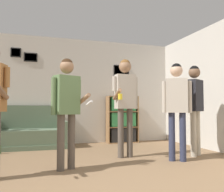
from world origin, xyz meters
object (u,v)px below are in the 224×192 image
Objects in this scene: person_spectator_near_bookshelf at (177,101)px; bottle_on_floor at (0,149)px; person_player_foreground_center at (67,101)px; person_watcher_holding_cup at (125,96)px; couch at (32,134)px; bookshelf at (122,119)px; person_spectator_far_right at (195,100)px.

bottle_on_floor is (-2.98, 1.64, -0.94)m from person_spectator_near_bookshelf.
person_player_foreground_center is 0.91× the size of person_watcher_holding_cup.
couch is 2.46m from person_player_foreground_center.
couch is 0.94× the size of person_spectator_near_bookshelf.
person_player_foreground_center is 6.90× the size of bottle_on_floor.
bottle_on_floor is (-2.86, -0.82, -0.51)m from bookshelf.
person_spectator_near_bookshelf is at bearing -37.66° from person_watcher_holding_cup.
person_spectator_near_bookshelf is at bearing -87.16° from bookshelf.
person_spectator_far_right is (2.96, -1.97, 0.75)m from couch.
person_watcher_holding_cup is (-0.61, -1.89, 0.52)m from bookshelf.
person_watcher_holding_cup reaches higher than person_spectator_near_bookshelf.
person_spectator_near_bookshelf reaches higher than couch.
person_watcher_holding_cup is 0.93m from person_spectator_near_bookshelf.
person_spectator_far_right is 3.92m from bottle_on_floor.
couch is 0.92× the size of person_spectator_far_right.
person_spectator_far_right is (0.69, -2.16, 0.45)m from bookshelf.
couch reaches higher than bottle_on_floor.
couch is at bearing 134.22° from person_watcher_holding_cup.
bookshelf is at bearing 54.75° from person_player_foreground_center.
person_player_foreground_center is at bearing -178.74° from person_spectator_near_bookshelf.
person_player_foreground_center reaches higher than bookshelf.
person_watcher_holding_cup reaches higher than person_player_foreground_center.
person_player_foreground_center is 0.96× the size of person_spectator_far_right.
person_watcher_holding_cup reaches higher than bottle_on_floor.
person_watcher_holding_cup is 2.69m from bottle_on_floor.
couch is at bearing 46.53° from bottle_on_floor.
person_player_foreground_center is 2.48m from person_spectator_far_right.
person_watcher_holding_cup is at bearing -108.03° from bookshelf.
person_watcher_holding_cup is (1.15, 0.61, 0.13)m from person_player_foreground_center.
person_spectator_far_right reaches higher than bottle_on_floor.
couch is 0.87× the size of person_watcher_holding_cup.
person_spectator_near_bookshelf is at bearing -43.49° from couch.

